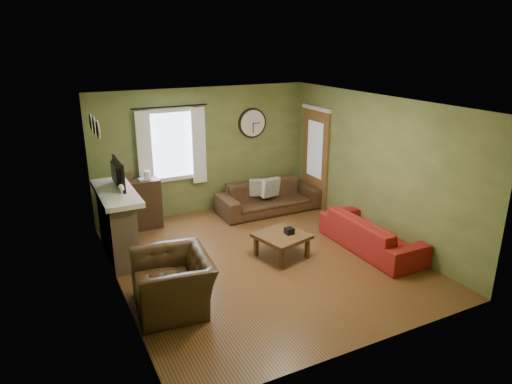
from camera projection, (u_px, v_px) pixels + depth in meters
name	position (u px, v px, depth m)	size (l,w,h in m)	color
floor	(261.00, 259.00, 7.65)	(4.60, 5.20, 0.00)	brown
ceiling	(262.00, 103.00, 6.82)	(4.60, 5.20, 0.00)	white
wall_left	(113.00, 208.00, 6.26)	(0.00, 5.20, 2.60)	olive
wall_right	(375.00, 168.00, 8.22)	(0.00, 5.20, 2.60)	olive
wall_back	(204.00, 151.00, 9.44)	(4.60, 0.00, 2.60)	olive
wall_front	(370.00, 249.00, 5.04)	(4.60, 0.00, 2.60)	olive
fireplace	(117.00, 227.00, 7.56)	(0.40, 1.40, 1.10)	tan
firebox	(130.00, 238.00, 7.72)	(0.04, 0.60, 0.55)	black
mantel	(116.00, 193.00, 7.38)	(0.58, 1.60, 0.08)	white
tv	(114.00, 178.00, 7.45)	(0.60, 0.08, 0.35)	black
tv_screen	(119.00, 174.00, 7.47)	(0.02, 0.62, 0.36)	#994C3F
medallion_left	(98.00, 130.00, 6.64)	(0.28, 0.28, 0.03)	white
medallion_mid	(94.00, 126.00, 6.94)	(0.28, 0.28, 0.03)	white
medallion_right	(91.00, 122.00, 7.23)	(0.28, 0.28, 0.03)	white
window_pane	(171.00, 145.00, 9.06)	(1.00, 0.02, 1.30)	silver
curtain_rod	(170.00, 107.00, 8.73)	(0.03, 0.03, 1.50)	black
curtain_left	(145.00, 151.00, 8.76)	(0.28, 0.04, 1.55)	white
curtain_right	(199.00, 146.00, 9.23)	(0.28, 0.04, 1.55)	white
wall_clock	(253.00, 123.00, 9.71)	(0.64, 0.06, 0.64)	white
door	(315.00, 158.00, 9.85)	(0.05, 0.90, 2.10)	brown
bookshelf	(139.00, 205.00, 8.73)	(0.82, 0.35, 0.97)	#312214
book	(139.00, 181.00, 8.60)	(0.15, 0.21, 0.02)	#523920
sofa_brown	(269.00, 197.00, 9.69)	(2.17, 0.85, 0.63)	#3E2819
pillow_left	(271.00, 187.00, 9.55)	(0.40, 0.12, 0.40)	gray
pillow_right	(258.00, 187.00, 9.54)	(0.36, 0.11, 0.36)	gray
sofa_red	(371.00, 233.00, 7.92)	(2.02, 0.79, 0.59)	maroon
armchair	(173.00, 282.00, 6.19)	(1.14, 1.00, 0.74)	#3E2819
coffee_table	(282.00, 245.00, 7.68)	(0.76, 0.76, 0.41)	#523920
tissue_box	(289.00, 234.00, 7.64)	(0.14, 0.14, 0.10)	black
wine_glass_a	(122.00, 193.00, 6.93)	(0.07, 0.07, 0.20)	white
wine_glass_b	(121.00, 191.00, 6.97)	(0.08, 0.08, 0.22)	white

